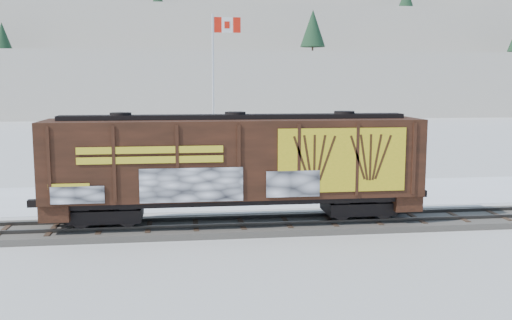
{
  "coord_description": "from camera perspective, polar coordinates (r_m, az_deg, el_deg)",
  "views": [
    {
      "loc": [
        -4.54,
        -24.45,
        6.39
      ],
      "look_at": [
        -0.94,
        3.0,
        2.64
      ],
      "focal_mm": 40.0,
      "sensor_mm": 36.0,
      "label": 1
    }
  ],
  "objects": [
    {
      "name": "rail_track",
      "position": [
        25.63,
        2.97,
        -6.39
      ],
      "size": [
        50.0,
        3.4,
        0.43
      ],
      "color": "#59544C",
      "rests_on": "ground"
    },
    {
      "name": "car_silver",
      "position": [
        32.42,
        -16.21,
        -2.65
      ],
      "size": [
        4.39,
        2.75,
        1.39
      ],
      "primitive_type": "imported",
      "rotation": [
        0.0,
        0.0,
        1.28
      ],
      "color": "#B6B9BE",
      "rests_on": "parking_strip"
    },
    {
      "name": "parking_strip",
      "position": [
        32.89,
        0.6,
        -3.46
      ],
      "size": [
        40.0,
        8.0,
        0.03
      ],
      "primitive_type": "cube",
      "color": "white",
      "rests_on": "ground"
    },
    {
      "name": "hopper_railcar",
      "position": [
        24.78,
        -2.06,
        -0.19
      ],
      "size": [
        16.1,
        3.06,
        4.62
      ],
      "color": "black",
      "rests_on": "rail_track"
    },
    {
      "name": "car_white",
      "position": [
        32.19,
        5.14,
        -2.4
      ],
      "size": [
        4.64,
        3.25,
        1.45
      ],
      "primitive_type": "imported",
      "rotation": [
        0.0,
        0.0,
        2.01
      ],
      "color": "silver",
      "rests_on": "parking_strip"
    },
    {
      "name": "flagpole",
      "position": [
        38.29,
        -4.1,
        4.07
      ],
      "size": [
        2.3,
        0.9,
        10.87
      ],
      "color": "silver",
      "rests_on": "ground"
    },
    {
      "name": "hillside",
      "position": [
        164.49,
        -6.0,
        10.45
      ],
      "size": [
        360.0,
        110.0,
        93.0
      ],
      "color": "white",
      "rests_on": "ground"
    },
    {
      "name": "car_dark",
      "position": [
        32.59,
        10.86,
        -2.35
      ],
      "size": [
        5.4,
        2.96,
        1.48
      ],
      "primitive_type": "imported",
      "rotation": [
        0.0,
        0.0,
        1.39
      ],
      "color": "black",
      "rests_on": "parking_strip"
    },
    {
      "name": "ground",
      "position": [
        25.67,
        2.97,
        -6.71
      ],
      "size": [
        500.0,
        500.0,
        0.0
      ],
      "primitive_type": "plane",
      "color": "white",
      "rests_on": "ground"
    }
  ]
}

